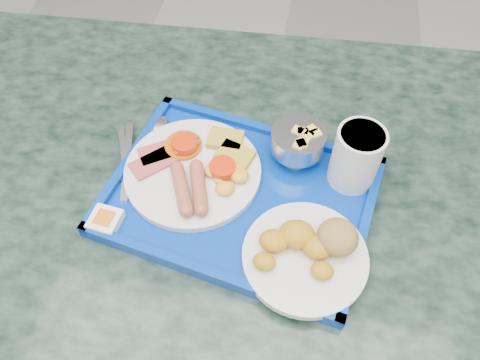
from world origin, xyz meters
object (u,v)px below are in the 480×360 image
object	(u,v)px
main_plate	(197,170)
juice_cup	(357,156)
tray	(240,197)
table	(234,264)
bread_plate	(309,250)
fruit_bowl	(298,141)

from	to	relation	value
main_plate	juice_cup	distance (m)	0.25
tray	juice_cup	size ratio (longest dim) A/B	4.36
tray	main_plate	bearing A→B (deg)	158.75
table	bread_plate	distance (m)	0.28
main_plate	table	bearing A→B (deg)	-32.27
bread_plate	juice_cup	distance (m)	0.17
tray	fruit_bowl	size ratio (longest dim) A/B	5.10
juice_cup	main_plate	bearing A→B (deg)	-171.68
table	main_plate	bearing A→B (deg)	147.73
table	fruit_bowl	world-z (taller)	fruit_bowl
tray	main_plate	distance (m)	0.08
bread_plate	juice_cup	xyz separation A→B (m)	(0.05, 0.15, 0.04)
main_plate	juice_cup	size ratio (longest dim) A/B	2.12
tray	bread_plate	xyz separation A→B (m)	(0.11, -0.09, 0.02)
bread_plate	fruit_bowl	world-z (taller)	fruit_bowl
table	juice_cup	bearing A→B (deg)	23.33
main_plate	juice_cup	xyz separation A→B (m)	(0.24, 0.04, 0.04)
bread_plate	fruit_bowl	distance (m)	0.19
tray	bread_plate	bearing A→B (deg)	-37.50
table	main_plate	world-z (taller)	main_plate
juice_cup	fruit_bowl	bearing A→B (deg)	162.77
table	bread_plate	world-z (taller)	bread_plate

